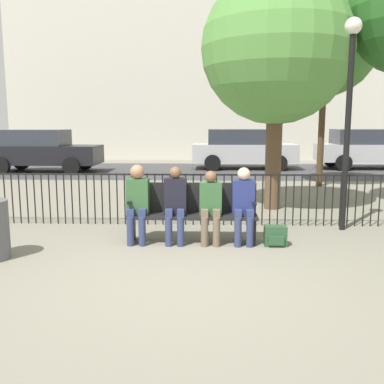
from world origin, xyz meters
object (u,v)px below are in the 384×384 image
at_px(park_bench, 192,210).
at_px(seated_person_0, 138,199).
at_px(tree_0, 326,44).
at_px(tree_2, 277,49).
at_px(seated_person_1, 175,201).
at_px(lamp_post, 350,92).
at_px(parked_car_1, 242,148).
at_px(parked_car_0, 42,150).
at_px(parked_car_2, 367,148).
at_px(backpack, 275,236).
at_px(seated_person_2, 211,204).
at_px(seated_person_3, 243,202).

relative_size(park_bench, seated_person_0, 1.65).
distance_m(tree_0, tree_2, 4.00).
distance_m(seated_person_1, tree_2, 4.37).
distance_m(lamp_post, parked_car_1, 10.40).
distance_m(park_bench, parked_car_0, 11.36).
bearing_deg(parked_car_2, seated_person_1, -121.79).
bearing_deg(backpack, parked_car_1, 88.11).
height_order(tree_2, lamp_post, tree_2).
relative_size(backpack, parked_car_2, 0.08).
height_order(lamp_post, parked_car_1, lamp_post).
bearing_deg(lamp_post, seated_person_2, -157.45).
xyz_separation_m(seated_person_2, lamp_post, (2.32, 0.96, 1.73)).
height_order(tree_2, parked_car_0, tree_2).
distance_m(seated_person_3, backpack, 0.71).
bearing_deg(parked_car_0, backpack, -53.10).
xyz_separation_m(parked_car_1, parked_car_2, (5.17, 0.20, 0.00)).
bearing_deg(lamp_post, tree_2, 116.84).
height_order(seated_person_1, seated_person_2, seated_person_1).
distance_m(seated_person_1, parked_car_1, 11.37).
relative_size(seated_person_2, seated_person_3, 0.96).
bearing_deg(tree_2, parked_car_1, 90.08).
distance_m(seated_person_1, parked_car_2, 13.42).
bearing_deg(seated_person_0, parked_car_1, 77.47).
xyz_separation_m(seated_person_3, lamp_post, (1.82, 0.96, 1.70)).
xyz_separation_m(park_bench, seated_person_1, (-0.26, -0.13, 0.16)).
bearing_deg(seated_person_0, park_bench, 8.79).
height_order(seated_person_3, parked_car_1, parked_car_1).
relative_size(seated_person_1, tree_2, 0.24).
height_order(seated_person_3, parked_car_0, parked_car_0).
bearing_deg(seated_person_1, parked_car_0, 121.01).
height_order(seated_person_2, tree_2, tree_2).
height_order(park_bench, parked_car_2, parked_car_2).
xyz_separation_m(tree_0, parked_car_1, (-1.92, 4.93, -3.24)).
xyz_separation_m(tree_0, lamp_post, (-0.95, -5.32, -1.72)).
xyz_separation_m(lamp_post, parked_car_1, (-0.96, 10.25, -1.52)).
xyz_separation_m(park_bench, parked_car_0, (-6.09, 9.58, 0.34)).
relative_size(tree_2, lamp_post, 1.39).
height_order(tree_2, parked_car_2, tree_2).
bearing_deg(seated_person_1, seated_person_0, 179.85).
bearing_deg(lamp_post, seated_person_3, -152.15).
bearing_deg(park_bench, seated_person_2, -25.19).
xyz_separation_m(tree_2, parked_car_2, (5.15, 8.57, -2.53)).
bearing_deg(tree_2, parked_car_2, 58.97).
height_order(seated_person_2, seated_person_3, seated_person_3).
bearing_deg(parked_car_1, parked_car_2, 2.22).
bearing_deg(seated_person_3, tree_0, 66.17).
distance_m(seated_person_3, lamp_post, 2.67).
distance_m(tree_0, parked_car_1, 6.20).
xyz_separation_m(seated_person_0, tree_0, (4.41, 6.28, 3.40)).
xyz_separation_m(seated_person_0, seated_person_2, (1.13, -0.01, -0.06)).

